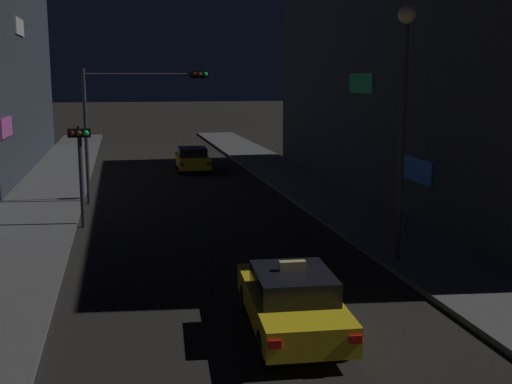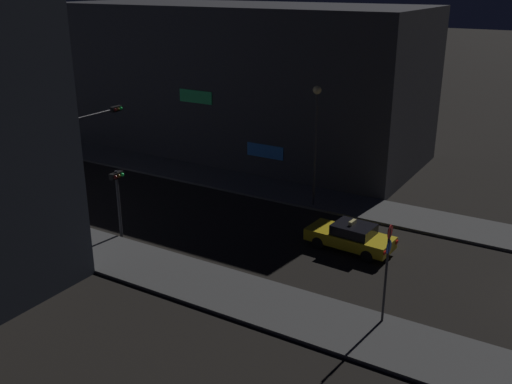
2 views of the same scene
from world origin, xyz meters
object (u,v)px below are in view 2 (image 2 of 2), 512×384
Objects in this scene: sign_pole_left at (387,265)px; street_lamp_near_block at (316,127)px; traffic_light_overhead at (82,141)px; traffic_light_left_kerb at (118,190)px; taxi at (351,236)px; far_car at (36,160)px.

street_lamp_near_block is at bearing 38.32° from sign_pole_left.
traffic_light_left_kerb is at bearing -113.90° from traffic_light_overhead.
street_lamp_near_block is (7.25, -11.43, 0.78)m from traffic_light_overhead.
traffic_light_overhead is at bearing 81.63° from sign_pole_left.
traffic_light_left_kerb is 14.89m from sign_pole_left.
taxi is 7.43m from street_lamp_near_block.
traffic_light_left_kerb is at bearing 86.77° from sign_pole_left.
taxi is at bearing -135.94° from street_lamp_near_block.
traffic_light_left_kerb is at bearing 143.44° from street_lamp_near_block.
street_lamp_near_block is at bearing -57.59° from traffic_light_overhead.
traffic_light_left_kerb reaches higher than taxi.
traffic_light_overhead reaches higher than taxi.
street_lamp_near_block is (10.11, 7.99, 2.36)m from sign_pole_left.
traffic_light_overhead reaches higher than traffic_light_left_kerb.
traffic_light_overhead is (-2.89, 15.65, 3.50)m from taxi.
street_lamp_near_block reaches higher than sign_pole_left.
traffic_light_overhead is 19.69m from sign_pole_left.
street_lamp_near_block reaches higher than traffic_light_overhead.
taxi is at bearing -66.17° from traffic_light_left_kerb.
sign_pole_left reaches higher than taxi.
traffic_light_overhead is at bearing -111.43° from far_car.
taxi is at bearing -79.55° from traffic_light_overhead.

